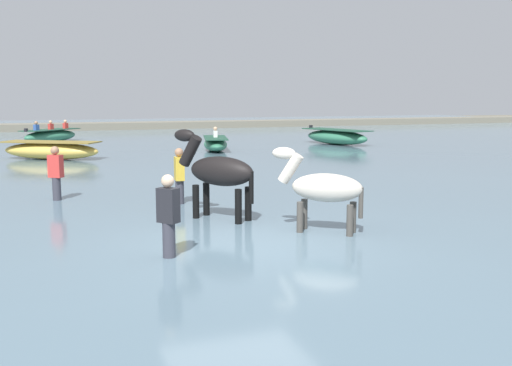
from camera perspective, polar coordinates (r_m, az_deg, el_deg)
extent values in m
plane|color=#666051|center=(10.13, -1.40, -7.77)|extent=(120.00, 120.00, 0.00)
cube|color=slate|center=(19.66, -10.45, 0.53)|extent=(90.00, 90.00, 0.32)
ellipsoid|color=black|center=(11.92, -3.35, 1.14)|extent=(1.34, 1.49, 0.60)
cylinder|color=black|center=(12.21, -5.81, -2.54)|extent=(0.14, 0.14, 1.01)
cylinder|color=black|center=(12.50, -4.81, -2.28)|extent=(0.14, 0.14, 1.01)
cylinder|color=black|center=(11.62, -1.71, -3.07)|extent=(0.14, 0.14, 1.01)
cylinder|color=black|center=(11.91, -0.76, -2.78)|extent=(0.14, 0.14, 1.01)
cylinder|color=black|center=(12.35, -6.35, 3.12)|extent=(0.53, 0.58, 0.69)
ellipsoid|color=black|center=(12.41, -6.92, 4.59)|extent=(0.49, 0.53, 0.26)
cylinder|color=black|center=(11.57, -0.46, -0.45)|extent=(0.10, 0.10, 0.64)
ellipsoid|color=beige|center=(10.86, 6.87, -0.46)|extent=(1.31, 1.17, 0.53)
cylinder|color=#45423C|center=(10.94, 4.26, -4.14)|extent=(0.12, 0.12, 0.89)
cylinder|color=#45423C|center=(11.24, 4.67, -3.80)|extent=(0.12, 0.12, 0.89)
cylinder|color=#45423C|center=(10.75, 9.03, -4.45)|extent=(0.12, 0.12, 0.89)
cylinder|color=#45423C|center=(11.06, 9.32, -4.10)|extent=(0.12, 0.12, 0.89)
cylinder|color=beige|center=(10.97, 3.36, 1.43)|extent=(0.51, 0.46, 0.60)
ellipsoid|color=beige|center=(10.98, 2.71, 2.89)|extent=(0.47, 0.43, 0.23)
cylinder|color=#45423C|center=(10.79, 10.10, -1.90)|extent=(0.08, 0.08, 0.56)
ellipsoid|color=gold|center=(24.69, -19.18, 2.95)|extent=(4.05, 3.11, 0.67)
cube|color=olive|center=(24.66, -19.22, 3.77)|extent=(3.89, 2.99, 0.04)
ellipsoid|color=#337556|center=(33.69, -19.22, 4.29)|extent=(3.33, 3.43, 0.65)
cube|color=#1E4634|center=(33.67, -19.24, 4.88)|extent=(3.20, 3.29, 0.04)
cube|color=black|center=(32.43, -21.33, 4.78)|extent=(0.20, 0.20, 0.18)
cube|color=red|center=(34.30, -17.92, 5.29)|extent=(0.31, 0.31, 0.30)
sphere|color=tan|center=(34.29, -17.94, 5.69)|extent=(0.18, 0.18, 0.18)
cube|color=red|center=(33.63, -19.21, 5.17)|extent=(0.31, 0.31, 0.30)
sphere|color=tan|center=(33.62, -19.23, 5.58)|extent=(0.18, 0.18, 0.18)
cube|color=#3356A8|center=(32.94, -20.45, 5.05)|extent=(0.31, 0.31, 0.30)
sphere|color=#A37556|center=(32.92, -20.47, 5.47)|extent=(0.18, 0.18, 0.18)
ellipsoid|color=#337556|center=(30.73, 7.77, 4.40)|extent=(2.49, 4.34, 0.73)
cube|color=#1E4634|center=(30.70, 7.79, 5.12)|extent=(2.39, 4.16, 0.04)
cube|color=black|center=(32.15, 5.32, 5.43)|extent=(0.19, 0.16, 0.18)
ellipsoid|color=#337556|center=(27.00, -3.94, 3.74)|extent=(1.73, 3.34, 0.57)
cube|color=#1E4634|center=(26.97, -3.95, 4.39)|extent=(1.66, 3.21, 0.04)
cube|color=white|center=(26.96, -3.94, 4.75)|extent=(0.23, 0.29, 0.30)
sphere|color=tan|center=(26.95, -3.95, 5.26)|extent=(0.18, 0.18, 0.18)
cylinder|color=#383842|center=(13.87, -7.37, -1.53)|extent=(0.20, 0.20, 0.88)
cube|color=gold|center=(13.77, -7.42, 1.39)|extent=(0.22, 0.33, 0.54)
sphere|color=#A37556|center=(13.73, -7.45, 2.96)|extent=(0.20, 0.20, 0.20)
cylinder|color=#383842|center=(15.01, -18.66, -1.15)|extent=(0.20, 0.20, 0.88)
cube|color=red|center=(14.91, -18.79, 1.54)|extent=(0.38, 0.34, 0.54)
sphere|color=#A37556|center=(14.87, -18.86, 3.00)|extent=(0.20, 0.20, 0.20)
cylinder|color=#383842|center=(9.37, -8.38, -6.42)|extent=(0.20, 0.20, 0.88)
cube|color=#232328|center=(9.21, -8.48, -2.14)|extent=(0.36, 0.37, 0.54)
sphere|color=beige|center=(9.15, -8.53, 0.20)|extent=(0.20, 0.20, 0.20)
cube|color=#706B5B|center=(45.17, -15.63, 5.09)|extent=(80.00, 2.40, 0.83)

